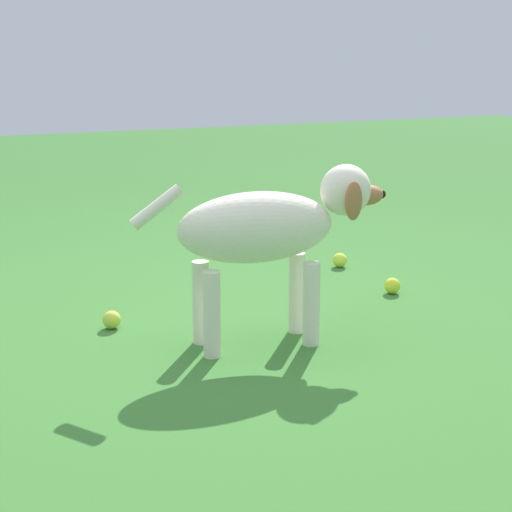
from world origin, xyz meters
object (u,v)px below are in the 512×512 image
Objects in this scene: dog at (271,229)px; tennis_ball_0 at (392,286)px; tennis_ball_1 at (112,320)px; tennis_ball_3 at (340,260)px.

tennis_ball_0 is (0.32, -0.70, -0.37)m from dog.
tennis_ball_0 and tennis_ball_1 have the same top height.
tennis_ball_1 is at bearing 147.51° from dog.
tennis_ball_0 is at bearing -91.57° from tennis_ball_1.
tennis_ball_0 is 0.45m from tennis_ball_3.
dog is 13.57× the size of tennis_ball_3.
tennis_ball_0 is at bearing 179.62° from tennis_ball_3.
dog is 1.11m from tennis_ball_3.
dog is at bearing -126.93° from tennis_ball_1.
tennis_ball_0 is 1.00× the size of tennis_ball_1.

